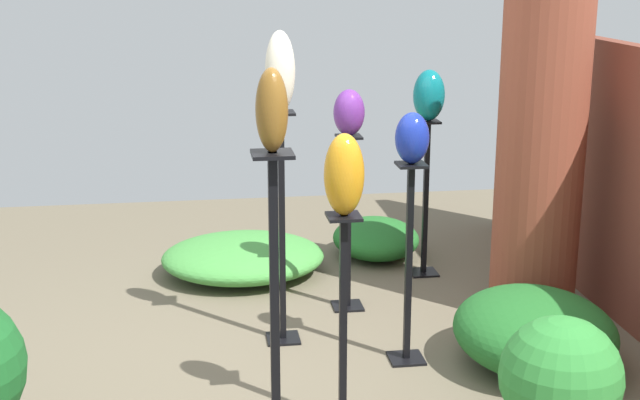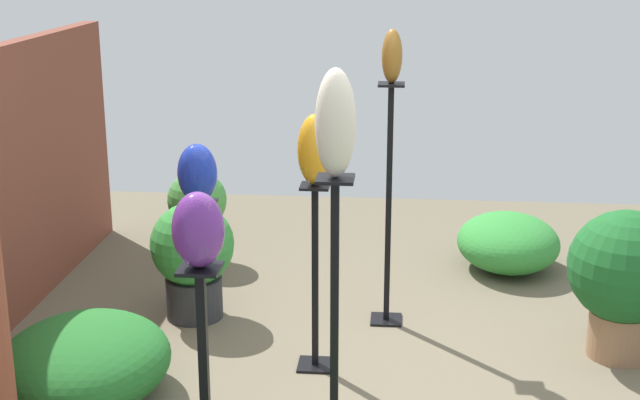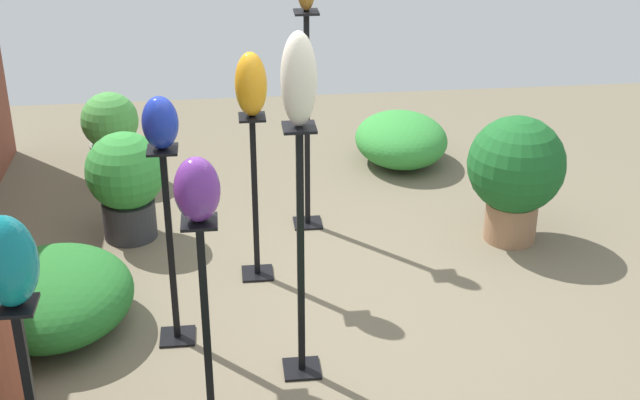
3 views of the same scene
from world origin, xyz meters
name	(u,v)px [view 2 (image 2 of 3)]	position (x,y,z in m)	size (l,w,h in m)	color
pedestal_bronze	(388,215)	(1.14, -0.02, 0.72)	(0.20, 0.20, 1.55)	black
pedestal_amber	(315,286)	(0.46, 0.38, 0.50)	(0.20, 0.20, 1.09)	black
pedestal_cobalt	(203,325)	(-0.21, 0.87, 0.54)	(0.20, 0.20, 1.17)	black
pedestal_ivory	(334,343)	(-0.60, 0.19, 0.65)	(0.20, 0.20, 1.41)	black
art_vase_violet	(198,230)	(-1.06, 0.67, 1.32)	(0.19, 0.20, 0.30)	#6B2D8C
art_vase_bronze	(392,56)	(1.14, -0.02, 1.71)	(0.13, 0.12, 0.32)	brown
art_vase_amber	(315,150)	(0.46, 0.38, 1.28)	(0.18, 0.19, 0.39)	orange
art_vase_cobalt	(197,173)	(-0.21, 0.87, 1.32)	(0.18, 0.19, 0.28)	#192D9E
art_vase_ivory	(335,123)	(-0.60, 0.19, 1.64)	(0.16, 0.17, 0.46)	beige
potted_plant_front_right	(625,274)	(0.76, -1.39, 0.52)	(0.66, 0.66, 0.89)	#936B4C
potted_plant_back_center	(198,213)	(2.13, 1.43, 0.39)	(0.45, 0.45, 0.71)	gray
potted_plant_near_pillar	(193,254)	(1.09, 1.23, 0.43)	(0.54, 0.54, 0.77)	#2D2D33
foliage_bed_east	(84,361)	(-0.03, 1.57, 0.22)	(1.02, 0.91, 0.43)	#236B28
foliage_bed_rear	(508,242)	(2.19, -0.90, 0.21)	(0.89, 0.76, 0.41)	#338C38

